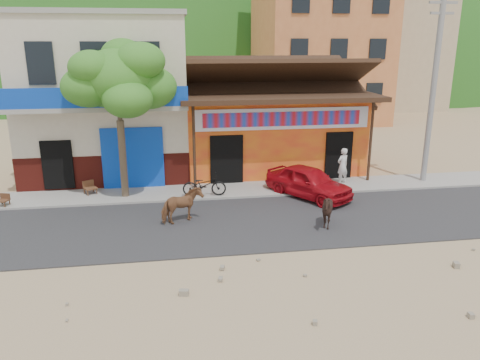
# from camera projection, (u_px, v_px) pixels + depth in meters

# --- Properties ---
(ground) EXTENTS (120.00, 120.00, 0.00)m
(ground) POSITION_uv_depth(u_px,v_px,m) (271.00, 253.00, 13.75)
(ground) COLOR #9E825B
(ground) RESTS_ON ground
(road) EXTENTS (60.00, 5.00, 0.04)m
(road) POSITION_uv_depth(u_px,v_px,m) (255.00, 222.00, 16.11)
(road) COLOR #28282B
(road) RESTS_ON ground
(sidewalk) EXTENTS (60.00, 2.00, 0.12)m
(sidewalk) POSITION_uv_depth(u_px,v_px,m) (239.00, 190.00, 19.42)
(sidewalk) COLOR gray
(sidewalk) RESTS_ON ground
(dance_club) EXTENTS (8.00, 6.00, 3.60)m
(dance_club) POSITION_uv_depth(u_px,v_px,m) (267.00, 130.00, 23.01)
(dance_club) COLOR orange
(dance_club) RESTS_ON ground
(cafe_building) EXTENTS (7.00, 6.00, 7.00)m
(cafe_building) POSITION_uv_depth(u_px,v_px,m) (107.00, 98.00, 21.41)
(cafe_building) COLOR beige
(cafe_building) RESTS_ON ground
(apartment_front) EXTENTS (9.00, 9.00, 12.00)m
(apartment_front) POSITION_uv_depth(u_px,v_px,m) (318.00, 42.00, 36.12)
(apartment_front) COLOR #CC723F
(apartment_front) RESTS_ON ground
(apartment_rear) EXTENTS (8.00, 8.00, 10.00)m
(apartment_rear) POSITION_uv_depth(u_px,v_px,m) (391.00, 53.00, 43.42)
(apartment_rear) COLOR tan
(apartment_rear) RESTS_ON ground
(hillside) EXTENTS (100.00, 40.00, 24.00)m
(hillside) POSITION_uv_depth(u_px,v_px,m) (179.00, 4.00, 76.66)
(hillside) COLOR #194C14
(hillside) RESTS_ON ground
(tree) EXTENTS (3.00, 3.00, 6.00)m
(tree) POSITION_uv_depth(u_px,v_px,m) (120.00, 121.00, 17.67)
(tree) COLOR #2D721E
(tree) RESTS_ON sidewalk
(utility_pole) EXTENTS (0.24, 0.24, 8.00)m
(utility_pole) POSITION_uv_depth(u_px,v_px,m) (433.00, 88.00, 19.48)
(utility_pole) COLOR gray
(utility_pole) RESTS_ON sidewalk
(cow_tan) EXTENTS (1.55, 1.24, 1.19)m
(cow_tan) POSITION_uv_depth(u_px,v_px,m) (182.00, 206.00, 15.86)
(cow_tan) COLOR brown
(cow_tan) RESTS_ON road
(cow_dark) EXTENTS (1.36, 1.30, 1.16)m
(cow_dark) POSITION_uv_depth(u_px,v_px,m) (327.00, 211.00, 15.44)
(cow_dark) COLOR black
(cow_dark) RESTS_ON road
(red_car) EXTENTS (3.29, 3.84, 1.24)m
(red_car) POSITION_uv_depth(u_px,v_px,m) (309.00, 182.00, 18.49)
(red_car) COLOR #AC0C16
(red_car) RESTS_ON road
(scooter) EXTENTS (1.75, 0.74, 0.90)m
(scooter) POSITION_uv_depth(u_px,v_px,m) (204.00, 185.00, 18.42)
(scooter) COLOR black
(scooter) RESTS_ON sidewalk
(pedestrian) EXTENTS (0.66, 0.56, 1.54)m
(pedestrian) POSITION_uv_depth(u_px,v_px,m) (343.00, 166.00, 19.99)
(pedestrian) COLOR silver
(pedestrian) RESTS_ON sidewalk
(cafe_chair_left) EXTENTS (0.47, 0.47, 0.82)m
(cafe_chair_left) POSITION_uv_depth(u_px,v_px,m) (2.00, 195.00, 17.28)
(cafe_chair_left) COLOR #4F341A
(cafe_chair_left) RESTS_ON sidewalk
(cafe_chair_right) EXTENTS (0.62, 0.62, 0.98)m
(cafe_chair_right) POSITION_uv_depth(u_px,v_px,m) (90.00, 182.00, 18.62)
(cafe_chair_right) COLOR #532D1B
(cafe_chair_right) RESTS_ON sidewalk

